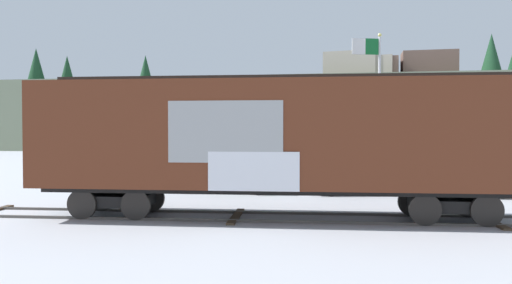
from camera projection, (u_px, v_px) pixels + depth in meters
ground_plane at (287, 218)px, 14.25m from camera, size 260.00×260.00×0.00m
track at (285, 217)px, 14.28m from camera, size 59.97×5.41×0.08m
freight_car at (277, 137)px, 14.24m from camera, size 14.91×3.96×4.43m
flagpole at (374, 88)px, 22.75m from camera, size 1.45×0.50×7.54m
hillside at (321, 117)px, 69.57m from camera, size 126.09×28.91×14.49m
parked_car_green at (228, 174)px, 20.55m from camera, size 4.47×2.02×1.59m
parked_car_black at (362, 173)px, 19.95m from camera, size 4.77×2.57×1.75m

